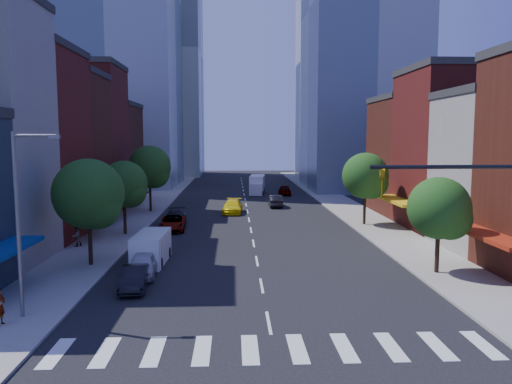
# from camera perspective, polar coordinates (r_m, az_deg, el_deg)

# --- Properties ---
(ground) EXTENTS (220.00, 220.00, 0.00)m
(ground) POSITION_cam_1_polar(r_m,az_deg,el_deg) (24.76, 1.46, -14.71)
(ground) COLOR black
(ground) RESTS_ON ground
(sidewalk_left) EXTENTS (5.00, 120.00, 0.15)m
(sidewalk_left) POSITION_cam_1_polar(r_m,az_deg,el_deg) (64.59, -12.25, -1.69)
(sidewalk_left) COLOR gray
(sidewalk_left) RESTS_ON ground
(sidewalk_right) EXTENTS (5.00, 120.00, 0.15)m
(sidewalk_right) POSITION_cam_1_polar(r_m,az_deg,el_deg) (65.23, 9.96, -1.56)
(sidewalk_right) COLOR gray
(sidewalk_right) RESTS_ON ground
(crosswalk) EXTENTS (19.00, 3.00, 0.01)m
(crosswalk) POSITION_cam_1_polar(r_m,az_deg,el_deg) (22.00, 2.04, -17.49)
(crosswalk) COLOR silver
(crosswalk) RESTS_ON ground
(bldg_left_2) EXTENTS (12.00, 9.00, 16.00)m
(bldg_left_2) POSITION_cam_1_polar(r_m,az_deg,el_deg) (47.67, -26.63, 4.57)
(bldg_left_2) COLOR maroon
(bldg_left_2) RESTS_ON ground
(bldg_left_3) EXTENTS (12.00, 8.00, 15.00)m
(bldg_left_3) POSITION_cam_1_polar(r_m,az_deg,el_deg) (55.55, -23.05, 4.37)
(bldg_left_3) COLOR #4E1D13
(bldg_left_3) RESTS_ON ground
(bldg_left_4) EXTENTS (12.00, 9.00, 17.00)m
(bldg_left_4) POSITION_cam_1_polar(r_m,az_deg,el_deg) (63.57, -20.42, 5.56)
(bldg_left_4) COLOR maroon
(bldg_left_4) RESTS_ON ground
(bldg_left_5) EXTENTS (12.00, 10.00, 13.00)m
(bldg_left_5) POSITION_cam_1_polar(r_m,az_deg,el_deg) (72.72, -18.08, 4.11)
(bldg_left_5) COLOR #4E1D13
(bldg_left_5) RESTS_ON ground
(bldg_right_2) EXTENTS (12.00, 10.00, 15.00)m
(bldg_right_2) POSITION_cam_1_polar(r_m,az_deg,el_deg) (52.25, 23.17, 4.27)
(bldg_right_2) COLOR maroon
(bldg_right_2) RESTS_ON ground
(bldg_right_3) EXTENTS (12.00, 10.00, 13.00)m
(bldg_right_3) POSITION_cam_1_polar(r_m,az_deg,el_deg) (61.44, 19.08, 3.73)
(bldg_right_3) COLOR #4E1D13
(bldg_right_3) RESTS_ON ground
(tower_ne) EXTENTS (18.00, 20.00, 60.00)m
(tower_ne) POSITION_cam_1_polar(r_m,az_deg,el_deg) (90.28, 12.07, 19.68)
(tower_ne) COLOR #9EA5AD
(tower_ne) RESTS_ON ground
(tower_far_w) EXTENTS (18.00, 18.00, 56.00)m
(tower_far_w) POSITION_cam_1_polar(r_m,az_deg,el_deg) (120.71, -10.74, 15.29)
(tower_far_w) COLOR #9EA5AD
(tower_far_w) RESTS_ON ground
(streetlight) EXTENTS (2.25, 0.25, 9.00)m
(streetlight) POSITION_cam_1_polar(r_m,az_deg,el_deg) (26.36, -25.23, -2.16)
(streetlight) COLOR slate
(streetlight) RESTS_ON sidewalk_left
(tree_left_near) EXTENTS (4.80, 4.80, 7.30)m
(tree_left_near) POSITION_cam_1_polar(r_m,az_deg,el_deg) (35.56, -18.39, -0.51)
(tree_left_near) COLOR black
(tree_left_near) RESTS_ON sidewalk_left
(tree_left_mid) EXTENTS (4.20, 4.20, 6.65)m
(tree_left_mid) POSITION_cam_1_polar(r_m,az_deg,el_deg) (46.22, -14.69, 0.68)
(tree_left_mid) COLOR black
(tree_left_mid) RESTS_ON sidewalk_left
(tree_left_far) EXTENTS (5.00, 5.00, 7.75)m
(tree_left_far) POSITION_cam_1_polar(r_m,az_deg,el_deg) (59.89, -11.92, 2.64)
(tree_left_far) COLOR black
(tree_left_far) RESTS_ON sidewalk_left
(tree_right_near) EXTENTS (4.00, 4.00, 6.20)m
(tree_right_near) POSITION_cam_1_polar(r_m,az_deg,el_deg) (34.05, 20.46, -2.02)
(tree_right_near) COLOR black
(tree_right_near) RESTS_ON sidewalk_right
(tree_right_far) EXTENTS (4.60, 4.60, 7.20)m
(tree_right_far) POSITION_cam_1_polar(r_m,az_deg,el_deg) (50.92, 12.56, 1.62)
(tree_right_far) COLOR black
(tree_right_far) RESTS_ON sidewalk_right
(parked_car_front) EXTENTS (1.94, 4.39, 1.47)m
(parked_car_front) POSITION_cam_1_polar(r_m,az_deg,el_deg) (33.07, -12.82, -8.12)
(parked_car_front) COLOR silver
(parked_car_front) RESTS_ON ground
(parked_car_second) EXTENTS (1.74, 4.20, 1.35)m
(parked_car_second) POSITION_cam_1_polar(r_m,az_deg,el_deg) (30.44, -13.76, -9.52)
(parked_car_second) COLOR black
(parked_car_second) RESTS_ON ground
(parked_car_third) EXTENTS (2.59, 5.17, 1.40)m
(parked_car_third) POSITION_cam_1_polar(r_m,az_deg,el_deg) (48.38, -9.52, -3.53)
(parked_car_third) COLOR #999999
(parked_car_third) RESTS_ON ground
(parked_car_rear) EXTENTS (2.47, 5.37, 1.52)m
(parked_car_rear) POSITION_cam_1_polar(r_m,az_deg,el_deg) (51.09, -9.15, -2.93)
(parked_car_rear) COLOR black
(parked_car_rear) RESTS_ON ground
(cargo_van_near) EXTENTS (2.23, 5.13, 2.15)m
(cargo_van_near) POSITION_cam_1_polar(r_m,az_deg,el_deg) (36.15, -11.92, -6.32)
(cargo_van_near) COLOR white
(cargo_van_near) RESTS_ON ground
(cargo_van_far) EXTENTS (1.96, 4.60, 1.94)m
(cargo_van_far) POSITION_cam_1_polar(r_m,az_deg,el_deg) (36.29, -11.87, -6.45)
(cargo_van_far) COLOR silver
(cargo_van_far) RESTS_ON ground
(taxi) EXTENTS (2.54, 5.45, 1.54)m
(taxi) POSITION_cam_1_polar(r_m,az_deg,el_deg) (58.55, -2.69, -1.68)
(taxi) COLOR yellow
(taxi) RESTS_ON ground
(traffic_car_oncoming) EXTENTS (1.61, 4.61, 1.52)m
(traffic_car_oncoming) POSITION_cam_1_polar(r_m,az_deg,el_deg) (63.87, 2.22, -1.02)
(traffic_car_oncoming) COLOR black
(traffic_car_oncoming) RESTS_ON ground
(traffic_car_far) EXTENTS (2.01, 4.57, 1.53)m
(traffic_car_far) POSITION_cam_1_polar(r_m,az_deg,el_deg) (76.95, 3.30, 0.22)
(traffic_car_far) COLOR #999999
(traffic_car_far) RESTS_ON ground
(box_truck) EXTENTS (2.84, 7.31, 2.87)m
(box_truck) POSITION_cam_1_polar(r_m,az_deg,el_deg) (78.30, 0.12, 0.78)
(box_truck) COLOR white
(box_truck) RESTS_ON ground
(pedestrian_far) EXTENTS (0.97, 1.02, 1.65)m
(pedestrian_far) POSITION_cam_1_polar(r_m,az_deg,el_deg) (42.61, -19.83, -4.77)
(pedestrian_far) COLOR #999999
(pedestrian_far) RESTS_ON sidewalk_left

